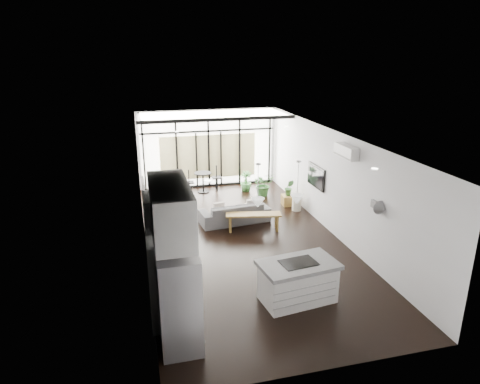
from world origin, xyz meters
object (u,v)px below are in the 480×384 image
console_bench (253,222)px  pouf (251,212)px  sofa (234,209)px  tv (316,176)px  fridge (179,302)px  island (298,282)px  milk_can (297,202)px

console_bench → pouf: bearing=89.5°
sofa → pouf: bearing=-174.2°
sofa → tv: tv is taller
fridge → pouf: 5.96m
pouf → tv: size_ratio=0.48×
tv → island: bearing=-117.8°
sofa → tv: size_ratio=1.83×
pouf → milk_can: 1.60m
sofa → fridge: bearing=60.7°
fridge → console_bench: fridge is taller
pouf → milk_can: milk_can is taller
sofa → tv: bearing=166.7°
island → tv: (2.12, 4.02, 0.88)m
fridge → milk_can: bearing=52.5°
sofa → milk_can: bearing=-174.5°
pouf → console_bench: bearing=-102.1°
fridge → tv: (4.55, 4.85, 0.44)m
pouf → tv: (1.83, -0.41, 1.09)m
sofa → pouf: sofa is taller
console_bench → pouf: size_ratio=2.89×
console_bench → milk_can: milk_can is taller
island → pouf: bearing=78.6°
sofa → console_bench: size_ratio=1.32×
console_bench → pouf: (0.18, 0.84, -0.03)m
fridge → milk_can: 7.06m
pouf → sofa: bearing=-167.8°
milk_can → island: bearing=-111.3°
island → console_bench: bearing=80.6°
fridge → sofa: (2.17, 5.14, -0.47)m
sofa → tv: (2.38, -0.29, 0.91)m
island → console_bench: size_ratio=1.00×
fridge → pouf: (2.72, 5.26, -0.65)m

